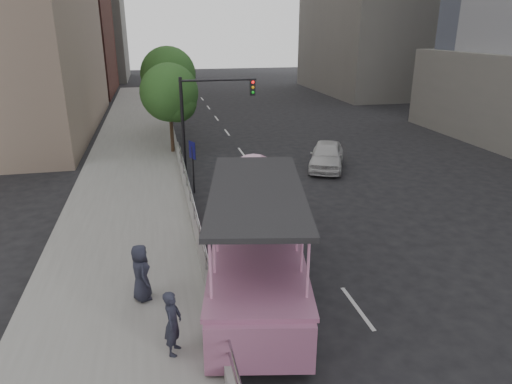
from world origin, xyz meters
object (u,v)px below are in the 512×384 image
Objects in this scene: pedestrian_far at (141,273)px; duck_boat at (256,236)px; traffic_signal at (204,109)px; parking_sign at (193,161)px; pedestrian_near at (173,323)px; street_tree_far at (170,77)px; car at (327,155)px; street_tree_near at (171,95)px.

duck_boat is at bearing -83.67° from pedestrian_far.
duck_boat is at bearing -88.55° from traffic_signal.
parking_sign is 0.50× the size of traffic_signal.
duck_boat is 11.96m from traffic_signal.
street_tree_far is (1.16, 25.08, 3.18)m from pedestrian_near.
street_tree_near reaches higher than car.
pedestrian_near is (-2.86, -3.91, -0.14)m from duck_boat.
pedestrian_near is 0.32× the size of traffic_signal.
duck_boat is at bearing -80.75° from parking_sign.
street_tree_far is at bearing -19.36° from pedestrian_far.
street_tree_far is (-1.40, 9.43, 0.81)m from traffic_signal.
parking_sign reaches higher than car.
street_tree_near is (0.96, 19.08, 2.69)m from pedestrian_near.
parking_sign reaches higher than pedestrian_near.
pedestrian_near is 2.65m from pedestrian_far.
pedestrian_near is 25.31m from street_tree_far.
street_tree_far reaches higher than car.
duck_boat reaches higher than pedestrian_far.
street_tree_near reaches higher than parking_sign.
pedestrian_near is at bearing -126.19° from duck_boat.
pedestrian_far is 0.26× the size of street_tree_far.
pedestrian_near is at bearing -177.46° from pedestrian_far.
car is at bearing -14.00° from pedestrian_near.
duck_boat is at bearing -82.88° from street_tree_near.
street_tree_far is at bearing 91.65° from parking_sign.
pedestrian_far reaches higher than car.
car is at bearing -52.09° from street_tree_far.
street_tree_near is (-0.58, 7.08, 2.18)m from parking_sign.
traffic_signal is 9.57m from street_tree_far.
street_tree_near reaches higher than pedestrian_far.
street_tree_near is at bearing 175.68° from car.
pedestrian_near is (-9.37, -14.54, 0.36)m from car.
duck_boat is 6.37× the size of pedestrian_near.
duck_boat is at bearing -97.43° from car.
street_tree_far is at bearing 151.95° from car.
duck_boat is 3.89m from pedestrian_far.
pedestrian_near is 16.04m from traffic_signal.
street_tree_near reaches higher than pedestrian_near.
street_tree_far is (0.20, 6.00, 0.49)m from street_tree_near.
street_tree_far reaches higher than parking_sign.
parking_sign is (-7.83, -2.54, 0.87)m from car.
street_tree_far reaches higher than street_tree_near.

